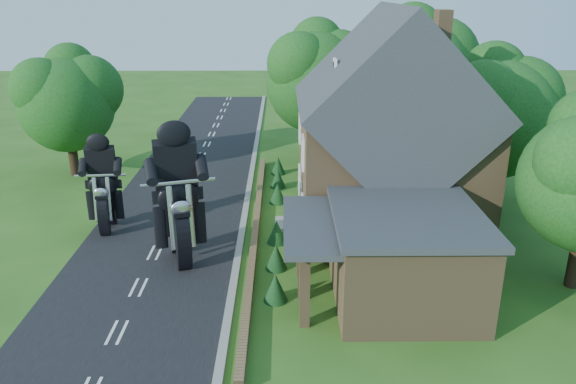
{
  "coord_description": "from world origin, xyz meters",
  "views": [
    {
      "loc": [
        5.58,
        -19.09,
        10.89
      ],
      "look_at": [
        5.8,
        3.04,
        2.8
      ],
      "focal_mm": 35.0,
      "sensor_mm": 36.0,
      "label": 1
    }
  ],
  "objects_px": {
    "garden_wall": "(256,230)",
    "house": "(389,138)",
    "annex": "(401,255)",
    "motorcycle_follow": "(107,216)",
    "motorcycle_lead": "(181,241)"
  },
  "relations": [
    {
      "from": "garden_wall",
      "to": "house",
      "type": "xyz_separation_m",
      "value": [
        6.19,
        1.0,
        4.14
      ]
    },
    {
      "from": "house",
      "to": "annex",
      "type": "height_order",
      "value": "house"
    },
    {
      "from": "garden_wall",
      "to": "annex",
      "type": "relative_size",
      "value": 3.12
    },
    {
      "from": "motorcycle_follow",
      "to": "annex",
      "type": "bearing_deg",
      "value": 148.86
    },
    {
      "from": "annex",
      "to": "motorcycle_follow",
      "type": "relative_size",
      "value": 4.59
    },
    {
      "from": "annex",
      "to": "motorcycle_follow",
      "type": "distance_m",
      "value": 14.1
    },
    {
      "from": "motorcycle_lead",
      "to": "motorcycle_follow",
      "type": "xyz_separation_m",
      "value": [
        -4.03,
        3.23,
        -0.2
      ]
    },
    {
      "from": "garden_wall",
      "to": "house",
      "type": "height_order",
      "value": "house"
    },
    {
      "from": "annex",
      "to": "motorcycle_follow",
      "type": "bearing_deg",
      "value": 153.52
    },
    {
      "from": "house",
      "to": "annex",
      "type": "distance_m",
      "value": 7.3
    },
    {
      "from": "annex",
      "to": "motorcycle_lead",
      "type": "bearing_deg",
      "value": 160.44
    },
    {
      "from": "garden_wall",
      "to": "house",
      "type": "distance_m",
      "value": 7.52
    },
    {
      "from": "annex",
      "to": "motorcycle_lead",
      "type": "relative_size",
      "value": 3.59
    },
    {
      "from": "annex",
      "to": "house",
      "type": "bearing_deg",
      "value": 84.76
    },
    {
      "from": "annex",
      "to": "motorcycle_lead",
      "type": "xyz_separation_m",
      "value": [
        -8.55,
        3.04,
        -0.85
      ]
    }
  ]
}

